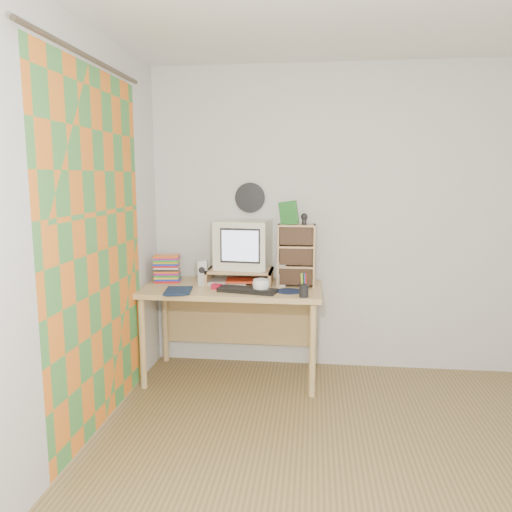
% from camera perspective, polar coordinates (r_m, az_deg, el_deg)
% --- Properties ---
extents(floor, '(3.50, 3.50, 0.00)m').
position_cam_1_polar(floor, '(2.92, 14.69, -24.59)').
color(floor, olive).
rests_on(floor, ground).
extents(back_wall, '(3.50, 0.00, 3.50)m').
position_cam_1_polar(back_wall, '(4.19, 12.09, 4.02)').
color(back_wall, silver).
rests_on(back_wall, floor).
extents(left_wall, '(0.00, 3.50, 3.50)m').
position_cam_1_polar(left_wall, '(2.78, -22.50, 1.06)').
color(left_wall, silver).
rests_on(left_wall, floor).
extents(curtain, '(0.00, 2.20, 2.20)m').
position_cam_1_polar(curtain, '(3.20, -17.62, 0.49)').
color(curtain, orange).
rests_on(curtain, left_wall).
extents(wall_disc, '(0.25, 0.02, 0.25)m').
position_cam_1_polar(wall_disc, '(4.17, -0.69, 6.68)').
color(wall_disc, black).
rests_on(wall_disc, back_wall).
extents(desk, '(1.40, 0.70, 0.75)m').
position_cam_1_polar(desk, '(4.03, -2.61, -5.16)').
color(desk, tan).
rests_on(desk, floor).
extents(monitor_riser, '(0.52, 0.30, 0.12)m').
position_cam_1_polar(monitor_riser, '(4.00, -1.85, -1.88)').
color(monitor_riser, tan).
rests_on(monitor_riser, desk).
extents(crt_monitor, '(0.45, 0.45, 0.39)m').
position_cam_1_polar(crt_monitor, '(4.01, -1.51, 1.31)').
color(crt_monitor, silver).
rests_on(crt_monitor, monitor_riser).
extents(speaker_left, '(0.08, 0.08, 0.20)m').
position_cam_1_polar(speaker_left, '(3.98, -6.08, -1.92)').
color(speaker_left, silver).
rests_on(speaker_left, desk).
extents(speaker_right, '(0.07, 0.07, 0.19)m').
position_cam_1_polar(speaker_right, '(3.94, 2.92, -2.07)').
color(speaker_right, silver).
rests_on(speaker_right, desk).
extents(keyboard, '(0.46, 0.23, 0.03)m').
position_cam_1_polar(keyboard, '(3.73, -0.99, -3.93)').
color(keyboard, black).
rests_on(keyboard, desk).
extents(dvd_stack, '(0.22, 0.17, 0.28)m').
position_cam_1_polar(dvd_stack, '(4.14, -10.11, -0.97)').
color(dvd_stack, brown).
rests_on(dvd_stack, desk).
extents(cd_rack, '(0.29, 0.16, 0.49)m').
position_cam_1_polar(cd_rack, '(3.92, 4.64, 0.08)').
color(cd_rack, tan).
rests_on(cd_rack, desk).
extents(mug, '(0.16, 0.16, 0.10)m').
position_cam_1_polar(mug, '(3.71, 0.57, -3.46)').
color(mug, white).
rests_on(mug, desk).
extents(diary, '(0.26, 0.21, 0.05)m').
position_cam_1_polar(diary, '(3.78, -10.33, -3.78)').
color(diary, '#10203C').
rests_on(diary, desk).
extents(mousepad, '(0.23, 0.23, 0.00)m').
position_cam_1_polar(mousepad, '(3.76, 3.79, -4.04)').
color(mousepad, black).
rests_on(mousepad, desk).
extents(pen_cup, '(0.08, 0.08, 0.13)m').
position_cam_1_polar(pen_cup, '(3.59, 5.48, -3.65)').
color(pen_cup, black).
rests_on(pen_cup, desk).
extents(papers, '(0.33, 0.26, 0.04)m').
position_cam_1_polar(papers, '(4.03, -2.59, -2.89)').
color(papers, beige).
rests_on(papers, desk).
extents(red_box, '(0.09, 0.07, 0.04)m').
position_cam_1_polar(red_box, '(3.85, -4.49, -3.50)').
color(red_box, '#B0122D').
rests_on(red_box, desk).
extents(game_box, '(0.14, 0.05, 0.18)m').
position_cam_1_polar(game_box, '(3.88, 3.75, 4.94)').
color(game_box, '#1B5F1F').
rests_on(game_box, cd_rack).
extents(webcam, '(0.05, 0.05, 0.09)m').
position_cam_1_polar(webcam, '(3.86, 5.53, 4.23)').
color(webcam, black).
rests_on(webcam, cd_rack).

